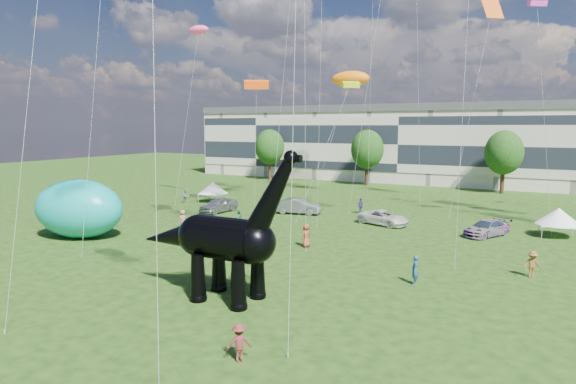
% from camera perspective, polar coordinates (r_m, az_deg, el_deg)
% --- Properties ---
extents(ground, '(220.00, 220.00, 0.00)m').
position_cam_1_polar(ground, '(26.26, -3.23, -13.39)').
color(ground, '#16330C').
rests_on(ground, ground).
extents(terrace_row, '(78.00, 11.00, 12.00)m').
position_cam_1_polar(terrace_row, '(85.56, 13.85, 5.27)').
color(terrace_row, beige).
rests_on(terrace_row, ground).
extents(tree_far_left, '(5.20, 5.20, 9.44)m').
position_cam_1_polar(tree_far_left, '(85.44, -2.20, 5.68)').
color(tree_far_left, '#382314').
rests_on(tree_far_left, ground).
extents(tree_mid_left, '(5.20, 5.20, 9.44)m').
position_cam_1_polar(tree_mid_left, '(78.02, 9.38, 5.38)').
color(tree_mid_left, '#382314').
rests_on(tree_mid_left, ground).
extents(tree_mid_right, '(5.20, 5.20, 9.44)m').
position_cam_1_polar(tree_mid_right, '(74.16, 24.25, 4.67)').
color(tree_mid_right, '#382314').
rests_on(tree_mid_right, ground).
extents(dinosaur_sculpture, '(10.52, 2.89, 8.65)m').
position_cam_1_polar(dinosaur_sculpture, '(26.77, -8.02, -5.72)').
color(dinosaur_sculpture, black).
rests_on(dinosaur_sculpture, ground).
extents(car_silver, '(2.47, 5.06, 1.66)m').
position_cam_1_polar(car_silver, '(53.77, -8.23, -1.52)').
color(car_silver, '#ABABAF').
rests_on(car_silver, ground).
extents(car_grey, '(5.30, 2.80, 1.66)m').
position_cam_1_polar(car_grey, '(52.33, 1.20, -1.70)').
color(car_grey, slate).
rests_on(car_grey, ground).
extents(car_white, '(5.54, 3.80, 1.41)m').
position_cam_1_polar(car_white, '(47.50, 11.25, -2.99)').
color(car_white, silver).
rests_on(car_white, ground).
extents(car_dark, '(4.07, 5.13, 1.39)m').
position_cam_1_polar(car_dark, '(45.29, 22.49, -3.98)').
color(car_dark, '#595960').
rests_on(car_dark, ground).
extents(gazebo_near, '(3.95, 3.95, 2.52)m').
position_cam_1_polar(gazebo_near, '(47.50, 29.40, -2.56)').
color(gazebo_near, white).
rests_on(gazebo_near, ground).
extents(gazebo_left, '(4.06, 4.06, 2.51)m').
position_cam_1_polar(gazebo_left, '(61.18, -8.90, 0.48)').
color(gazebo_left, white).
rests_on(gazebo_left, ground).
extents(inflatable_teal, '(8.90, 6.57, 5.02)m').
position_cam_1_polar(inflatable_teal, '(44.71, -23.55, -1.82)').
color(inflatable_teal, '#0DA6A1').
rests_on(inflatable_teal, ground).
extents(visitors, '(51.50, 37.48, 1.88)m').
position_cam_1_polar(visitors, '(39.97, 3.89, -4.65)').
color(visitors, '#AD7956').
rests_on(visitors, ground).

